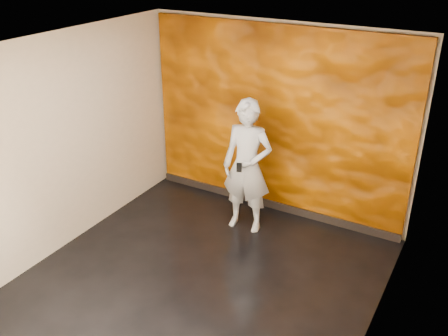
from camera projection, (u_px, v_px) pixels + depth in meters
room at (203, 173)px, 5.57m from camera, size 4.02×4.02×2.81m
feature_wall at (275, 122)px, 7.12m from camera, size 3.90×0.06×2.75m
baseboard at (271, 204)px, 7.65m from camera, size 3.90×0.04×0.12m
man at (247, 167)px, 6.79m from camera, size 0.74×0.53×1.89m
phone at (239, 167)px, 6.54m from camera, size 0.07×0.04×0.13m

